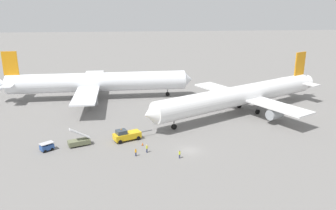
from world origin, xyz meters
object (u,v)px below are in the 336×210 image
(airliner_at_gate_left, at_px, (97,82))
(airliner_being_pushed, at_px, (241,96))
(pushback_tug, at_px, (126,135))
(gse_stair_truck_yellow, at_px, (79,141))
(ground_crew_marshaller_foreground, at_px, (180,154))
(ground_crew_ramp_agent_by_cones, at_px, (147,148))
(gse_baggage_cart_trailing, at_px, (47,147))
(ground_crew_wing_walker_right, at_px, (136,152))
(traffic_cone_wingtip_port, at_px, (143,144))

(airliner_at_gate_left, relative_size, airliner_being_pushed, 1.10)
(airliner_at_gate_left, distance_m, pushback_tug, 36.52)
(pushback_tug, bearing_deg, gse_stair_truck_yellow, -169.62)
(ground_crew_marshaller_foreground, relative_size, ground_crew_ramp_agent_by_cones, 0.93)
(gse_stair_truck_yellow, bearing_deg, ground_crew_ramp_agent_by_cones, -19.13)
(gse_stair_truck_yellow, distance_m, ground_crew_marshaller_foreground, 22.02)
(gse_stair_truck_yellow, distance_m, ground_crew_ramp_agent_by_cones, 15.00)
(gse_baggage_cart_trailing, distance_m, ground_crew_ramp_agent_by_cones, 20.60)
(ground_crew_wing_walker_right, height_order, traffic_cone_wingtip_port, ground_crew_wing_walker_right)
(gse_baggage_cart_trailing, bearing_deg, traffic_cone_wingtip_port, 2.04)
(gse_baggage_cart_trailing, bearing_deg, ground_crew_wing_walker_right, -13.66)
(gse_baggage_cart_trailing, xyz_separation_m, ground_crew_marshaller_foreground, (26.66, -6.23, -0.03))
(traffic_cone_wingtip_port, bearing_deg, airliner_being_pushed, 35.20)
(airliner_being_pushed, relative_size, pushback_tug, 6.15)
(ground_crew_marshaller_foreground, relative_size, traffic_cone_wingtip_port, 2.67)
(airliner_at_gate_left, bearing_deg, gse_stair_truck_yellow, -90.56)
(gse_stair_truck_yellow, distance_m, gse_baggage_cart_trailing, 6.53)
(airliner_at_gate_left, xyz_separation_m, traffic_cone_wingtip_port, (13.03, -38.09, -4.98))
(ground_crew_wing_walker_right, bearing_deg, ground_crew_ramp_agent_by_cones, 32.95)
(ground_crew_marshaller_foreground, bearing_deg, gse_baggage_cart_trailing, 166.85)
(ground_crew_ramp_agent_by_cones, bearing_deg, traffic_cone_wingtip_port, 101.99)
(ground_crew_marshaller_foreground, height_order, traffic_cone_wingtip_port, ground_crew_marshaller_foreground)
(traffic_cone_wingtip_port, bearing_deg, gse_stair_truck_yellow, 174.62)
(gse_baggage_cart_trailing, xyz_separation_m, traffic_cone_wingtip_port, (19.61, 0.70, -0.58))
(pushback_tug, distance_m, gse_baggage_cart_trailing, 16.60)
(ground_crew_wing_walker_right, bearing_deg, traffic_cone_wingtip_port, 73.94)
(airliner_being_pushed, bearing_deg, pushback_tug, -152.24)
(gse_stair_truck_yellow, relative_size, ground_crew_ramp_agent_by_cones, 2.86)
(gse_baggage_cart_trailing, distance_m, ground_crew_marshaller_foreground, 27.38)
(airliner_being_pushed, bearing_deg, airliner_at_gate_left, 155.05)
(ground_crew_ramp_agent_by_cones, height_order, traffic_cone_wingtip_port, ground_crew_ramp_agent_by_cones)
(gse_stair_truck_yellow, xyz_separation_m, ground_crew_marshaller_foreground, (20.44, -8.19, -0.20))
(airliner_being_pushed, xyz_separation_m, ground_crew_marshaller_foreground, (-20.31, -26.22, -4.12))
(gse_stair_truck_yellow, xyz_separation_m, ground_crew_ramp_agent_by_cones, (14.17, -4.91, -0.12))
(airliner_at_gate_left, relative_size, ground_crew_marshaller_foreground, 37.58)
(gse_stair_truck_yellow, height_order, ground_crew_marshaller_foreground, gse_stair_truck_yellow)
(gse_baggage_cart_trailing, bearing_deg, ground_crew_ramp_agent_by_cones, -8.24)
(ground_crew_ramp_agent_by_cones, distance_m, traffic_cone_wingtip_port, 3.79)
(airliner_being_pushed, relative_size, gse_stair_truck_yellow, 11.10)
(ground_crew_wing_walker_right, bearing_deg, ground_crew_marshaller_foreground, -12.05)
(pushback_tug, bearing_deg, airliner_being_pushed, 27.76)
(ground_crew_marshaller_foreground, xyz_separation_m, traffic_cone_wingtip_port, (-7.05, 6.93, -0.55))
(airliner_being_pushed, bearing_deg, gse_stair_truck_yellow, -156.13)
(pushback_tug, height_order, gse_baggage_cart_trailing, pushback_tug)
(airliner_at_gate_left, distance_m, airliner_being_pushed, 44.55)
(airliner_being_pushed, height_order, ground_crew_marshaller_foreground, airliner_being_pushed)
(ground_crew_marshaller_foreground, distance_m, ground_crew_ramp_agent_by_cones, 7.07)
(ground_crew_marshaller_foreground, distance_m, ground_crew_wing_walker_right, 8.71)
(airliner_being_pushed, bearing_deg, ground_crew_marshaller_foreground, -127.76)
(gse_baggage_cart_trailing, distance_m, ground_crew_wing_walker_right, 18.67)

